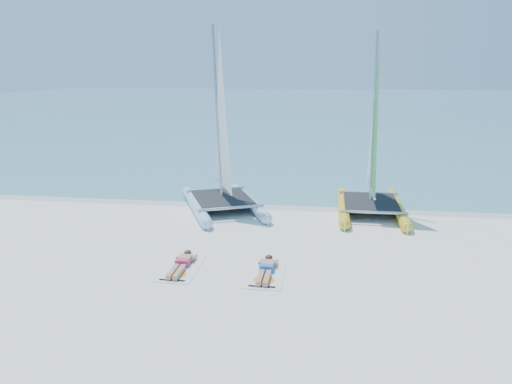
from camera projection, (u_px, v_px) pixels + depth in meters
ground at (261, 253)px, 15.08m from camera, size 140.00×140.00×0.00m
sea at (315, 105)px, 75.61m from camera, size 140.00×115.00×0.01m
wet_sand_strip at (278, 205)px, 20.36m from camera, size 140.00×1.40×0.01m
catamaran_blue at (222, 154)px, 19.41m from camera, size 4.52×5.97×7.35m
catamaran_yellow at (372, 153)px, 19.28m from camera, size 2.53×5.58×7.09m
towel_a at (180, 270)px, 13.84m from camera, size 1.00×1.85×0.02m
sunbather_a at (182, 263)px, 14.00m from camera, size 0.37×1.73×0.26m
towel_b at (265, 275)px, 13.46m from camera, size 1.00×1.85×0.02m
sunbather_b at (266, 269)px, 13.62m from camera, size 0.37×1.73×0.26m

